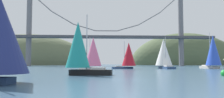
% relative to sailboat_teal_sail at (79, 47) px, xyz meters
% --- Properties ---
extents(ground_plane, '(360.00, 360.00, 0.00)m').
position_rel_sailboat_teal_sail_xyz_m(ground_plane, '(6.26, -8.50, -4.20)').
color(ground_plane, '#385670').
extents(headland_right, '(82.78, 44.00, 47.42)m').
position_rel_sailboat_teal_sail_xyz_m(headland_right, '(66.26, 126.50, -4.20)').
color(headland_right, '#4C5B3D').
rests_on(headland_right, ground_plane).
extents(headland_left, '(87.64, 44.00, 44.43)m').
position_rel_sailboat_teal_sail_xyz_m(headland_left, '(-48.74, 126.50, -4.20)').
color(headland_left, '#5B6647').
rests_on(headland_left, ground_plane).
extents(suspension_bridge, '(119.90, 6.00, 40.46)m').
position_rel_sailboat_teal_sail_xyz_m(suspension_bridge, '(6.26, 86.50, 13.62)').
color(suspension_bridge, slate).
rests_on(suspension_bridge, ground_plane).
extents(sailboat_teal_sail, '(7.31, 4.26, 9.05)m').
position_rel_sailboat_teal_sail_xyz_m(sailboat_teal_sail, '(0.00, 0.00, 0.00)').
color(sailboat_teal_sail, black).
rests_on(sailboat_teal_sail, ground_plane).
extents(sailboat_crimson_sail, '(7.32, 4.44, 8.17)m').
position_rel_sailboat_teal_sail_xyz_m(sailboat_crimson_sail, '(11.43, 31.60, -0.11)').
color(sailboat_crimson_sail, navy).
rests_on(sailboat_crimson_sail, ground_plane).
extents(sailboat_pink_spinnaker, '(6.68, 7.56, 8.09)m').
position_rel_sailboat_teal_sail_xyz_m(sailboat_pink_spinnaker, '(1.31, 20.06, 0.02)').
color(sailboat_pink_spinnaker, '#B7B2A8').
rests_on(sailboat_pink_spinnaker, ground_plane).
extents(sailboat_white_mainsail, '(5.32, 9.40, 9.66)m').
position_rel_sailboat_teal_sail_xyz_m(sailboat_white_mainsail, '(22.62, 33.28, 0.56)').
color(sailboat_white_mainsail, navy).
rests_on(sailboat_white_mainsail, ground_plane).
extents(sailboat_blue_spinnaker, '(4.80, 8.65, 11.01)m').
position_rel_sailboat_teal_sail_xyz_m(sailboat_blue_spinnaker, '(36.68, 30.57, 0.97)').
color(sailboat_blue_spinnaker, '#B7B2A8').
rests_on(sailboat_blue_spinnaker, ground_plane).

